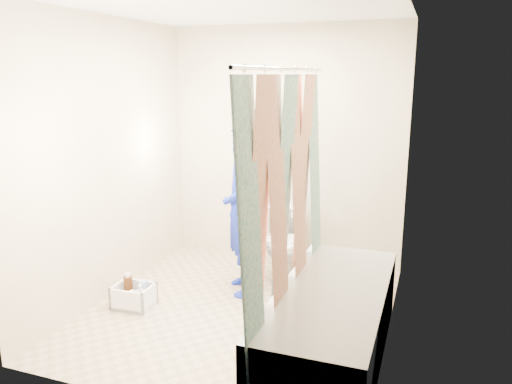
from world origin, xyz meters
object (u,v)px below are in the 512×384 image
(bathtub, at_px, (331,321))
(toilet, at_px, (285,243))
(cleaning_caddy, at_px, (135,297))
(plumber, at_px, (243,210))

(bathtub, relative_size, toilet, 2.62)
(bathtub, relative_size, cleaning_caddy, 5.33)
(toilet, relative_size, cleaning_caddy, 2.04)
(toilet, distance_m, plumber, 0.67)
(toilet, bearing_deg, cleaning_caddy, -145.49)
(toilet, bearing_deg, plumber, -131.82)
(bathtub, height_order, cleaning_caddy, bathtub)
(bathtub, height_order, toilet, toilet)
(plumber, bearing_deg, cleaning_caddy, -81.51)
(cleaning_caddy, bearing_deg, plumber, 37.61)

